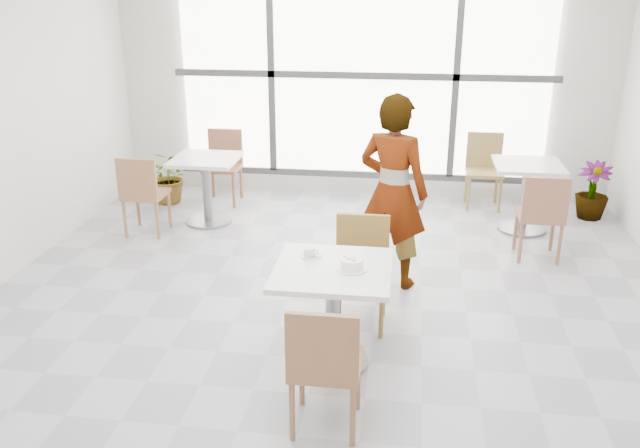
# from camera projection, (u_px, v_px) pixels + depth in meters

# --- Properties ---
(floor) EXTENTS (7.00, 7.00, 0.00)m
(floor) POSITION_uv_depth(u_px,v_px,m) (325.00, 329.00, 5.23)
(floor) COLOR #9E9EA5
(floor) RESTS_ON ground
(wall_back) EXTENTS (6.00, 0.00, 6.00)m
(wall_back) POSITION_uv_depth(u_px,v_px,m) (363.00, 74.00, 7.94)
(wall_back) COLOR silver
(wall_back) RESTS_ON ground
(window) EXTENTS (4.60, 0.07, 2.52)m
(window) POSITION_uv_depth(u_px,v_px,m) (362.00, 75.00, 7.88)
(window) COLOR white
(window) RESTS_ON ground
(main_table) EXTENTS (0.80, 0.80, 0.75)m
(main_table) POSITION_uv_depth(u_px,v_px,m) (333.00, 297.00, 4.60)
(main_table) COLOR white
(main_table) RESTS_ON ground
(chair_near) EXTENTS (0.42, 0.42, 0.87)m
(chair_near) POSITION_uv_depth(u_px,v_px,m) (325.00, 362.00, 3.87)
(chair_near) COLOR #976541
(chair_near) RESTS_ON ground
(chair_far) EXTENTS (0.42, 0.42, 0.87)m
(chair_far) POSITION_uv_depth(u_px,v_px,m) (361.00, 263.00, 5.19)
(chair_far) COLOR olive
(chair_far) RESTS_ON ground
(oatmeal_bowl) EXTENTS (0.21, 0.21, 0.09)m
(oatmeal_bowl) POSITION_uv_depth(u_px,v_px,m) (352.00, 264.00, 4.47)
(oatmeal_bowl) COLOR white
(oatmeal_bowl) RESTS_ON main_table
(coffee_cup) EXTENTS (0.16, 0.13, 0.07)m
(coffee_cup) POSITION_uv_depth(u_px,v_px,m) (310.00, 253.00, 4.68)
(coffee_cup) COLOR silver
(coffee_cup) RESTS_ON main_table
(person) EXTENTS (0.73, 0.61, 1.72)m
(person) POSITION_uv_depth(u_px,v_px,m) (393.00, 192.00, 5.73)
(person) COLOR black
(person) RESTS_ON ground
(bg_table_left) EXTENTS (0.70, 0.70, 0.75)m
(bg_table_left) POSITION_uv_depth(u_px,v_px,m) (207.00, 181.00, 7.32)
(bg_table_left) COLOR white
(bg_table_left) RESTS_ON ground
(bg_table_right) EXTENTS (0.70, 0.70, 0.75)m
(bg_table_right) POSITION_uv_depth(u_px,v_px,m) (526.00, 187.00, 7.09)
(bg_table_right) COLOR silver
(bg_table_right) RESTS_ON ground
(bg_chair_left_near) EXTENTS (0.42, 0.42, 0.87)m
(bg_chair_left_near) POSITION_uv_depth(u_px,v_px,m) (142.00, 190.00, 6.95)
(bg_chair_left_near) COLOR #9E6B46
(bg_chair_left_near) RESTS_ON ground
(bg_chair_left_far) EXTENTS (0.42, 0.42, 0.87)m
(bg_chair_left_far) POSITION_uv_depth(u_px,v_px,m) (224.00, 161.00, 8.05)
(bg_chair_left_far) COLOR #986242
(bg_chair_left_far) RESTS_ON ground
(bg_chair_right_near) EXTENTS (0.42, 0.42, 0.87)m
(bg_chair_right_near) POSITION_uv_depth(u_px,v_px,m) (542.00, 212.00, 6.32)
(bg_chair_right_near) COLOR #9A6047
(bg_chair_right_near) RESTS_ON ground
(bg_chair_right_far) EXTENTS (0.42, 0.42, 0.87)m
(bg_chair_right_far) POSITION_uv_depth(u_px,v_px,m) (484.00, 165.00, 7.88)
(bg_chair_right_far) COLOR #9B7D44
(bg_chair_right_far) RESTS_ON ground
(plant_left) EXTENTS (0.66, 0.60, 0.67)m
(plant_left) POSITION_uv_depth(u_px,v_px,m) (170.00, 176.00, 8.03)
(plant_left) COLOR #54843D
(plant_left) RESTS_ON ground
(plant_right) EXTENTS (0.47, 0.47, 0.66)m
(plant_right) POSITION_uv_depth(u_px,v_px,m) (592.00, 191.00, 7.51)
(plant_right) COLOR #3B723C
(plant_right) RESTS_ON ground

